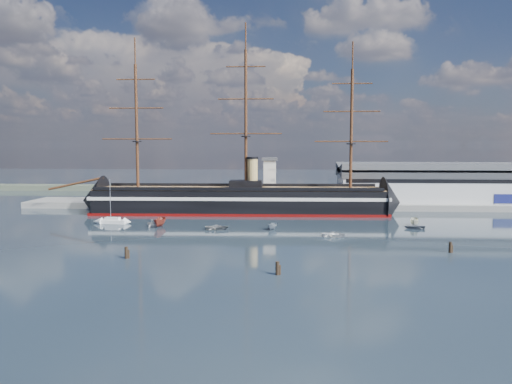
{
  "coord_description": "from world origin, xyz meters",
  "views": [
    {
      "loc": [
        8.87,
        -93.1,
        21.06
      ],
      "look_at": [
        0.8,
        35.0,
        9.0
      ],
      "focal_mm": 35.0,
      "sensor_mm": 36.0,
      "label": 1
    }
  ],
  "objects": [
    {
      "name": "warehouse",
      "position": [
        58.0,
        80.0,
        7.98
      ],
      "size": [
        63.0,
        21.0,
        11.6
      ],
      "color": "#B7BABC",
      "rests_on": "ground"
    },
    {
      "name": "motorboat_c",
      "position": [
        5.18,
        30.32,
        0.0
      ],
      "size": [
        5.45,
        3.47,
        2.05
      ],
      "primitive_type": "imported",
      "rotation": [
        0.0,
        0.0,
        -0.34
      ],
      "color": "slate",
      "rests_on": "ground"
    },
    {
      "name": "piling_near_mid",
      "position": [
        7.34,
        -13.47,
        0.0
      ],
      "size": [
        0.64,
        0.64,
        2.92
      ],
      "primitive_type": "cylinder",
      "color": "black",
      "rests_on": "ground"
    },
    {
      "name": "ground",
      "position": [
        0.0,
        40.0,
        0.0
      ],
      "size": [
        600.0,
        600.0,
        0.0
      ],
      "primitive_type": "plane",
      "color": "black",
      "rests_on": "ground"
    },
    {
      "name": "warship",
      "position": [
        -7.62,
        60.0,
        4.04
      ],
      "size": [
        113.07,
        18.39,
        53.94
      ],
      "rotation": [
        0.0,
        0.0,
        0.02
      ],
      "color": "black",
      "rests_on": "ground"
    },
    {
      "name": "motorboat_e",
      "position": [
        19.6,
        21.27,
        0.0
      ],
      "size": [
        2.08,
        3.62,
        1.59
      ],
      "primitive_type": "imported",
      "rotation": [
        0.0,
        0.0,
        1.35
      ],
      "color": "white",
      "rests_on": "ground"
    },
    {
      "name": "quay_tower",
      "position": [
        3.0,
        73.0,
        9.75
      ],
      "size": [
        5.0,
        5.0,
        15.0
      ],
      "color": "silver",
      "rests_on": "ground"
    },
    {
      "name": "motorboat_g",
      "position": [
        41.09,
        33.87,
        0.0
      ],
      "size": [
        1.65,
        3.3,
        1.48
      ],
      "primitive_type": "imported",
      "rotation": [
        0.0,
        0.0,
        -1.7
      ],
      "color": "slate",
      "rests_on": "ground"
    },
    {
      "name": "quay",
      "position": [
        10.0,
        76.0,
        0.0
      ],
      "size": [
        180.0,
        18.0,
        2.0
      ],
      "primitive_type": "cube",
      "color": "slate",
      "rests_on": "ground"
    },
    {
      "name": "motorboat_b",
      "position": [
        -8.62,
        29.4,
        0.0
      ],
      "size": [
        1.87,
        3.83,
        1.72
      ],
      "primitive_type": "imported",
      "rotation": [
        0.0,
        0.0,
        1.68
      ],
      "color": "gray",
      "rests_on": "ground"
    },
    {
      "name": "piling_near_left",
      "position": [
        -21.03,
        -3.37,
        0.0
      ],
      "size": [
        0.64,
        0.64,
        2.91
      ],
      "primitive_type": "cylinder",
      "color": "black",
      "rests_on": "ground"
    },
    {
      "name": "motorboat_f",
      "position": [
        42.11,
        38.03,
        0.0
      ],
      "size": [
        6.98,
        4.22,
        2.63
      ],
      "primitive_type": "imported",
      "rotation": [
        0.0,
        0.0,
        -0.3
      ],
      "color": "beige",
      "rests_on": "ground"
    },
    {
      "name": "piling_far_right",
      "position": [
        40.96,
        5.6,
        0.0
      ],
      "size": [
        0.64,
        0.64,
        2.83
      ],
      "primitive_type": "cylinder",
      "color": "black",
      "rests_on": "ground"
    },
    {
      "name": "motorboat_d",
      "position": [
        -25.76,
        32.08,
        0.0
      ],
      "size": [
        5.42,
        6.84,
        2.31
      ],
      "primitive_type": "imported",
      "rotation": [
        0.0,
        0.0,
        1.07
      ],
      "color": "silver",
      "rests_on": "ground"
    },
    {
      "name": "motorboat_a",
      "position": [
        -24.1,
        33.18,
        0.0
      ],
      "size": [
        7.34,
        3.01,
        2.89
      ],
      "primitive_type": "imported",
      "rotation": [
        0.0,
        0.0,
        -0.05
      ],
      "color": "#973929",
      "rests_on": "ground"
    },
    {
      "name": "sailboat",
      "position": [
        -38.13,
        37.3,
        0.77
      ],
      "size": [
        7.76,
        3.21,
        12.05
      ],
      "rotation": [
        0.0,
        0.0,
        -0.14
      ],
      "color": "white",
      "rests_on": "ground"
    }
  ]
}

